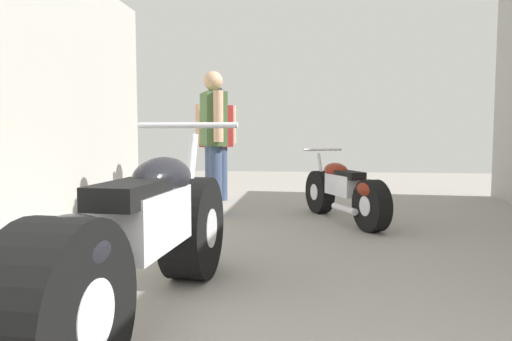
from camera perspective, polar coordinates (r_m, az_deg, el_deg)
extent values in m
plane|color=gray|center=(4.10, 6.05, -9.53)|extent=(16.53, 16.53, 0.00)
cylinder|color=black|center=(3.29, -7.64, -6.80)|extent=(0.31, 0.71, 0.69)
cylinder|color=silver|center=(3.29, -7.64, -6.80)|extent=(0.29, 0.28, 0.26)
cylinder|color=black|center=(1.90, -22.34, -15.61)|extent=(0.31, 0.71, 0.69)
cylinder|color=silver|center=(1.90, -22.34, -15.61)|extent=(0.29, 0.28, 0.26)
cube|color=silver|center=(2.53, -12.99, -5.81)|extent=(0.30, 0.71, 0.30)
ellipsoid|color=black|center=(2.72, -11.13, -0.90)|extent=(0.31, 0.58, 0.24)
cube|color=black|center=(2.33, -14.90, -2.68)|extent=(0.27, 0.53, 0.11)
ellipsoid|color=black|center=(1.89, -21.66, -8.89)|extent=(0.31, 0.49, 0.26)
cylinder|color=silver|center=(3.21, -7.93, -1.23)|extent=(0.07, 0.28, 0.63)
cylinder|color=silver|center=(3.15, -8.24, 5.39)|extent=(0.67, 0.08, 0.04)
cylinder|color=silver|center=(2.38, -19.43, -14.03)|extent=(0.13, 0.60, 0.10)
cylinder|color=black|center=(5.96, 7.66, -2.55)|extent=(0.36, 0.54, 0.53)
cylinder|color=silver|center=(5.96, 7.66, -2.55)|extent=(0.23, 0.25, 0.20)
cylinder|color=black|center=(4.92, 13.70, -4.13)|extent=(0.36, 0.54, 0.53)
cylinder|color=silver|center=(4.92, 13.70, -4.13)|extent=(0.23, 0.25, 0.20)
cube|color=silver|center=(5.41, 10.41, -1.72)|extent=(0.40, 0.56, 0.23)
ellipsoid|color=maroon|center=(5.56, 9.55, -0.01)|extent=(0.37, 0.48, 0.18)
cube|color=black|center=(5.27, 11.20, -0.55)|extent=(0.33, 0.43, 0.08)
ellipsoid|color=maroon|center=(4.93, 13.49, -2.18)|extent=(0.34, 0.42, 0.20)
cylinder|color=silver|center=(5.90, 7.83, -0.21)|extent=(0.12, 0.21, 0.48)
cylinder|color=silver|center=(5.86, 8.00, 2.49)|extent=(0.48, 0.24, 0.03)
cylinder|color=silver|center=(5.17, 10.56, -4.55)|extent=(0.25, 0.44, 0.07)
cylinder|color=#384766|center=(5.91, -5.29, -1.08)|extent=(0.21, 0.21, 0.84)
cylinder|color=#384766|center=(5.71, -4.88, -1.27)|extent=(0.21, 0.21, 0.84)
cube|color=#476638|center=(5.78, -5.14, 6.13)|extent=(0.41, 0.52, 0.64)
cylinder|color=tan|center=(6.07, -5.68, 6.30)|extent=(0.15, 0.15, 0.59)
cylinder|color=tan|center=(5.50, -4.54, 6.50)|extent=(0.15, 0.15, 0.59)
sphere|color=tan|center=(5.81, -5.17, 10.66)|extent=(0.23, 0.23, 0.23)
cylinder|color=#384766|center=(6.94, -5.51, -0.44)|extent=(0.21, 0.21, 0.79)
cylinder|color=#384766|center=(7.03, -4.07, -0.37)|extent=(0.21, 0.21, 0.79)
cube|color=maroon|center=(6.96, -4.82, 5.33)|extent=(0.49, 0.46, 0.61)
cylinder|color=tan|center=(6.84, -6.87, 5.54)|extent=(0.15, 0.15, 0.56)
cylinder|color=tan|center=(7.09, -2.85, 5.53)|extent=(0.15, 0.15, 0.56)
sphere|color=black|center=(6.98, -4.84, 8.89)|extent=(0.22, 0.22, 0.22)
sphere|color=black|center=(6.98, -4.84, 9.03)|extent=(0.26, 0.26, 0.26)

